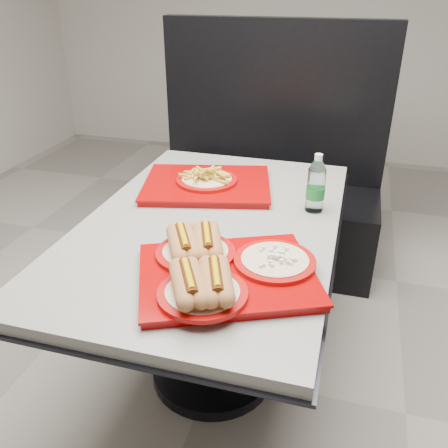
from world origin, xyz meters
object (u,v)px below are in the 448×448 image
(booth_bench, at_px, (266,192))
(water_bottle, at_px, (316,187))
(tray_near, at_px, (220,268))
(tray_far, at_px, (207,182))
(diner_table, at_px, (211,259))

(booth_bench, bearing_deg, water_bottle, -68.77)
(water_bottle, bearing_deg, tray_near, -111.20)
(tray_far, bearing_deg, water_bottle, -11.26)
(diner_table, distance_m, water_bottle, 0.48)
(booth_bench, relative_size, tray_far, 2.25)
(diner_table, relative_size, tray_far, 2.37)
(booth_bench, xyz_separation_m, tray_near, (0.14, -1.45, 0.39))
(diner_table, relative_size, booth_bench, 1.05)
(diner_table, bearing_deg, tray_near, -68.80)
(tray_far, bearing_deg, diner_table, -69.67)
(tray_near, bearing_deg, booth_bench, 95.46)
(tray_near, distance_m, water_bottle, 0.59)
(tray_near, relative_size, water_bottle, 2.78)
(diner_table, xyz_separation_m, water_bottle, (0.35, 0.19, 0.26))
(booth_bench, relative_size, tray_near, 2.18)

